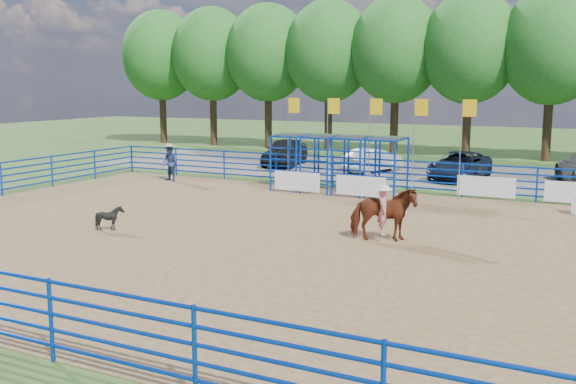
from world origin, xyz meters
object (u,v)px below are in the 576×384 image
(calf, at_px, (110,218))
(car_c, at_px, (460,165))
(spectator_cowboy, at_px, (170,163))
(car_b, at_px, (372,160))
(car_a, at_px, (285,152))
(horse_and_rider, at_px, (383,212))

(calf, height_order, car_c, car_c)
(calf, relative_size, spectator_cowboy, 0.45)
(spectator_cowboy, xyz_separation_m, car_c, (12.82, 7.27, -0.24))
(calf, height_order, spectator_cowboy, spectator_cowboy)
(spectator_cowboy, bearing_deg, calf, -63.50)
(calf, distance_m, car_b, 17.95)
(car_a, height_order, car_c, car_a)
(horse_and_rider, bearing_deg, car_a, 125.66)
(car_c, bearing_deg, calf, -111.06)
(car_c, bearing_deg, spectator_cowboy, -146.78)
(calf, height_order, car_b, car_b)
(horse_and_rider, relative_size, car_a, 0.51)
(horse_and_rider, height_order, calf, horse_and_rider)
(horse_and_rider, distance_m, calf, 8.96)
(horse_and_rider, xyz_separation_m, car_a, (-11.32, 15.78, -0.12))
(spectator_cowboy, relative_size, car_b, 0.46)
(horse_and_rider, bearing_deg, car_c, 92.56)
(car_c, bearing_deg, horse_and_rider, -83.75)
(horse_and_rider, bearing_deg, car_b, 110.21)
(calf, bearing_deg, car_a, 20.70)
(calf, xyz_separation_m, spectator_cowboy, (-4.92, 9.87, 0.51))
(spectator_cowboy, distance_m, car_b, 11.14)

